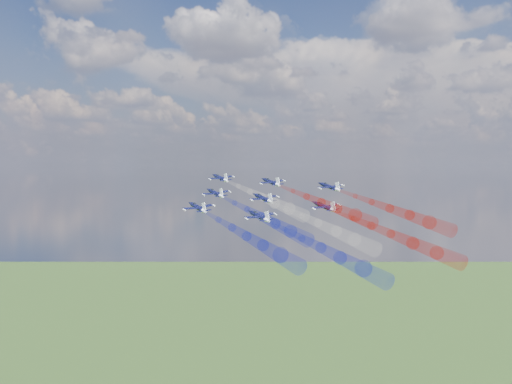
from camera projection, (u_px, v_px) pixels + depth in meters
The scene contains 16 objects.
jet_lead at pixel (220, 178), 178.09m from camera, with size 8.38×10.48×2.79m, color black, non-canonical shape.
trail_lead at pixel (262, 197), 157.79m from camera, with size 3.49×39.62×3.49m, color white, non-canonical shape.
jet_inner_left at pixel (215, 193), 162.51m from camera, with size 8.38×10.48×2.79m, color black, non-canonical shape.
trail_inner_left at pixel (261, 216), 142.21m from camera, with size 3.49×39.62×3.49m, color #1723C6, non-canonical shape.
jet_inner_right at pixel (271, 182), 171.38m from camera, with size 8.38×10.48×2.79m, color black, non-canonical shape.
trail_inner_right at pixel (321, 202), 151.08m from camera, with size 3.49×39.62×3.49m, color red, non-canonical shape.
jet_outer_left at pixel (198, 207), 144.71m from camera, with size 8.38×10.48×2.79m, color black, non-canonical shape.
trail_outer_left at pixel (247, 236), 124.41m from camera, with size 3.49×39.62×3.49m, color #1723C6, non-canonical shape.
jet_center_third at pixel (263, 198), 155.52m from camera, with size 8.38×10.48×2.79m, color black, non-canonical shape.
trail_center_third at pixel (318, 223), 135.22m from camera, with size 3.49×39.62×3.49m, color white, non-canonical shape.
jet_outer_right at pixel (329, 187), 165.69m from camera, with size 8.38×10.48×2.79m, color black, non-canonical shape.
trail_outer_right at pixel (390, 208), 145.40m from camera, with size 3.49×39.62×3.49m, color red, non-canonical shape.
jet_rear_left at pixel (259, 216), 140.11m from camera, with size 8.38×10.48×2.79m, color black, non-canonical shape.
trail_rear_left at pixel (320, 248), 119.81m from camera, with size 3.49×39.62×3.49m, color #1723C6, non-canonical shape.
jet_rear_right at pixel (324, 207), 150.43m from camera, with size 8.38×10.48×2.79m, color black, non-canonical shape.
trail_rear_right at pixel (391, 234), 130.13m from camera, with size 3.49×39.62×3.49m, color red, non-canonical shape.
Camera 1 is at (54.75, -138.59, 164.35)m, focal length 41.22 mm.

